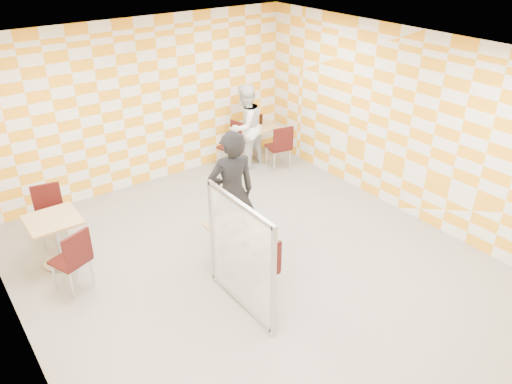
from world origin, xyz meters
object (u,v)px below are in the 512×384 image
(chair_second_front, at_px, (281,144))
(second_table, at_px, (257,137))
(empty_table, at_px, (56,233))
(sport_bottle, at_px, (247,121))
(chair_empty_near, at_px, (74,256))
(chair_main_front, at_px, (262,267))
(chair_empty_far, at_px, (50,210))
(main_table, at_px, (237,240))
(chair_second_side, at_px, (235,142))
(partition, at_px, (240,256))
(soda_bottle, at_px, (261,119))
(man_dark, at_px, (232,194))
(man_white, at_px, (245,127))

(chair_second_front, bearing_deg, second_table, 97.53)
(empty_table, bearing_deg, sport_bottle, 17.68)
(chair_empty_near, bearing_deg, chair_main_front, -41.33)
(second_table, relative_size, chair_second_front, 0.81)
(chair_main_front, distance_m, chair_second_front, 3.96)
(chair_second_front, height_order, chair_empty_far, same)
(second_table, bearing_deg, main_table, -130.60)
(chair_second_side, distance_m, sport_bottle, 0.53)
(empty_table, bearing_deg, partition, -55.46)
(chair_empty_far, xyz_separation_m, sport_bottle, (4.15, 0.70, 0.29))
(empty_table, relative_size, soda_bottle, 3.26)
(chair_empty_far, bearing_deg, chair_second_front, -1.15)
(main_table, relative_size, chair_main_front, 0.81)
(second_table, xyz_separation_m, soda_bottle, (0.12, 0.05, 0.34))
(man_dark, distance_m, sport_bottle, 3.27)
(chair_empty_near, bearing_deg, chair_second_front, 16.48)
(main_table, relative_size, empty_table, 1.00)
(chair_second_side, distance_m, partition, 4.19)
(chair_main_front, height_order, chair_second_side, same)
(second_table, bearing_deg, man_white, -166.35)
(partition, bearing_deg, chair_second_front, 44.47)
(chair_second_side, relative_size, sport_bottle, 4.62)
(chair_main_front, bearing_deg, chair_second_front, 48.02)
(chair_second_front, distance_m, chair_second_side, 0.91)
(main_table, relative_size, second_table, 1.00)
(second_table, xyz_separation_m, chair_second_side, (-0.56, -0.00, 0.04))
(chair_empty_near, xyz_separation_m, sport_bottle, (4.25, 2.12, 0.29))
(second_table, bearing_deg, chair_second_front, -82.47)
(chair_second_side, bearing_deg, chair_empty_far, -171.55)
(empty_table, relative_size, partition, 0.48)
(chair_second_front, relative_size, sport_bottle, 4.62)
(main_table, distance_m, soda_bottle, 3.91)
(main_table, xyz_separation_m, empty_table, (-1.96, 1.65, 0.00))
(chair_main_front, relative_size, man_white, 0.55)
(empty_table, height_order, sport_bottle, sport_bottle)
(chair_empty_far, bearing_deg, soda_bottle, 7.78)
(second_table, distance_m, man_white, 0.50)
(chair_second_front, height_order, chair_empty_near, same)
(man_dark, distance_m, man_white, 2.96)
(chair_second_side, height_order, chair_empty_near, same)
(empty_table, relative_size, chair_second_side, 0.81)
(main_table, xyz_separation_m, partition, (-0.38, -0.65, 0.28))
(chair_second_front, xyz_separation_m, chair_empty_near, (-4.49, -1.33, 0.00))
(chair_main_front, distance_m, man_white, 4.15)
(empty_table, distance_m, man_dark, 2.54)
(chair_empty_near, bearing_deg, man_dark, -10.88)
(second_table, relative_size, empty_table, 1.00)
(main_table, bearing_deg, man_white, 53.03)
(main_table, height_order, soda_bottle, soda_bottle)
(chair_empty_near, distance_m, man_white, 4.47)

